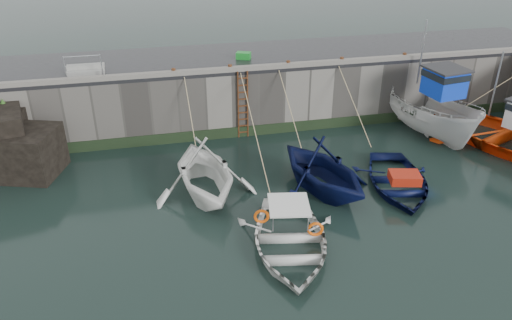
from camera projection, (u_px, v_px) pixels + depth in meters
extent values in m
plane|color=black|center=(371.00, 263.00, 15.43)|extent=(120.00, 120.00, 0.00)
cube|color=slate|center=(271.00, 86.00, 25.51)|extent=(30.00, 5.00, 3.00)
cube|color=black|center=(272.00, 55.00, 24.77)|extent=(30.00, 5.00, 0.16)
cube|color=slate|center=(285.00, 66.00, 22.66)|extent=(30.00, 0.30, 0.20)
cube|color=black|center=(284.00, 128.00, 23.90)|extent=(30.00, 0.08, 0.50)
cube|color=black|center=(27.00, 153.00, 20.03)|extent=(2.96, 2.83, 1.90)
cube|color=black|center=(5.00, 138.00, 20.77)|extent=(2.01, 1.83, 2.30)
cone|color=#2D591E|center=(13.00, 139.00, 19.46)|extent=(0.44, 0.44, 0.45)
cone|color=#2D591E|center=(3.00, 104.00, 20.32)|extent=(0.44, 0.44, 0.45)
cylinder|color=#3F1E0F|center=(238.00, 105.00, 22.80)|extent=(0.07, 0.07, 3.20)
cylinder|color=#3F1E0F|center=(248.00, 105.00, 22.89)|extent=(0.07, 0.07, 3.20)
cube|color=#3F1E0F|center=(243.00, 132.00, 23.46)|extent=(0.44, 0.06, 0.05)
cube|color=#3F1E0F|center=(243.00, 126.00, 23.30)|extent=(0.44, 0.06, 0.05)
cube|color=#3F1E0F|center=(243.00, 119.00, 23.15)|extent=(0.44, 0.06, 0.05)
cube|color=#3F1E0F|center=(243.00, 113.00, 22.99)|extent=(0.44, 0.06, 0.05)
cube|color=#3F1E0F|center=(243.00, 106.00, 22.84)|extent=(0.44, 0.06, 0.05)
cube|color=#3F1E0F|center=(243.00, 99.00, 22.69)|extent=(0.44, 0.06, 0.05)
cube|color=#3F1E0F|center=(243.00, 92.00, 22.53)|extent=(0.44, 0.06, 0.05)
cube|color=#3F1E0F|center=(243.00, 85.00, 22.38)|extent=(0.44, 0.06, 0.05)
cube|color=#3F1E0F|center=(243.00, 78.00, 22.22)|extent=(0.44, 0.06, 0.05)
imported|color=white|center=(205.00, 193.00, 19.10)|extent=(4.61, 5.19, 2.52)
imported|color=silver|center=(289.00, 247.00, 16.13)|extent=(4.41, 5.55, 1.03)
imported|color=#091039|center=(321.00, 190.00, 19.32)|extent=(5.32, 5.72, 2.46)
imported|color=#090F38|center=(397.00, 186.00, 19.56)|extent=(4.32, 5.30, 0.96)
imported|color=silver|center=(429.00, 115.00, 23.65)|extent=(3.27, 6.61, 2.44)
cube|color=#0D36D1|center=(444.00, 82.00, 22.30)|extent=(1.60, 1.69, 1.20)
cube|color=black|center=(446.00, 75.00, 22.14)|extent=(1.67, 1.75, 0.28)
cube|color=#262628|center=(447.00, 69.00, 22.00)|extent=(1.83, 1.91, 0.08)
cylinder|color=#A5A8AD|center=(422.00, 52.00, 23.37)|extent=(0.08, 0.08, 3.00)
imported|color=#FF470D|center=(509.00, 139.00, 22.48)|extent=(7.35, 8.47, 1.47)
cylinder|color=#A5A8AD|center=(496.00, 84.00, 22.31)|extent=(0.08, 0.08, 3.00)
cube|color=#188727|center=(243.00, 56.00, 23.88)|extent=(0.78, 0.64, 0.32)
cylinder|color=#A5A8AD|center=(65.00, 68.00, 20.99)|extent=(0.05, 0.05, 1.00)
cylinder|color=#A5A8AD|center=(102.00, 66.00, 21.29)|extent=(0.05, 0.05, 1.00)
cylinder|color=#A5A8AD|center=(82.00, 56.00, 20.93)|extent=(1.50, 0.05, 0.05)
cube|color=gray|center=(86.00, 73.00, 21.76)|extent=(1.60, 0.35, 0.18)
cube|color=gray|center=(86.00, 66.00, 21.98)|extent=(1.60, 0.35, 0.18)
cylinder|color=#3F1E0F|center=(174.00, 72.00, 21.74)|extent=(0.18, 0.18, 0.28)
cylinder|color=#3F1E0F|center=(230.00, 68.00, 22.24)|extent=(0.18, 0.18, 0.28)
cylinder|color=#3F1E0F|center=(288.00, 64.00, 22.77)|extent=(0.18, 0.18, 0.28)
cylinder|color=#3F1E0F|center=(342.00, 60.00, 23.28)|extent=(0.18, 0.18, 0.28)
cylinder|color=#3F1E0F|center=(404.00, 56.00, 23.91)|extent=(0.18, 0.18, 0.28)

